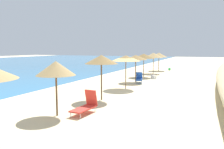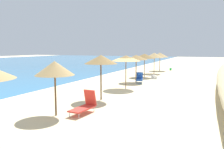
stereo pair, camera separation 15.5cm
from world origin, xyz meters
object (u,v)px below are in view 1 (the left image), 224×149
object	(u,v)px
lounge_chair_0	(86,105)
beach_umbrella_3	(101,60)
beach_umbrella_6	(144,56)
beach_ball	(169,69)
beach_umbrella_5	(136,58)
beach_umbrella_8	(159,55)
beach_umbrella_2	(56,68)
beach_umbrella_7	(153,55)
lounge_chair_1	(139,79)
cooler_box	(154,77)
beach_umbrella_4	(126,58)

from	to	relation	value
lounge_chair_0	beach_umbrella_3	bearing A→B (deg)	-74.69
beach_umbrella_6	lounge_chair_0	size ratio (longest dim) A/B	1.62
beach_umbrella_3	beach_ball	size ratio (longest dim) A/B	7.32
beach_umbrella_3	beach_umbrella_6	size ratio (longest dim) A/B	1.06
beach_umbrella_5	lounge_chair_0	distance (m)	11.54
beach_umbrella_6	beach_umbrella_8	xyz separation A→B (m)	(8.28, -0.10, -0.07)
beach_umbrella_2	beach_umbrella_6	world-z (taller)	beach_umbrella_6
lounge_chair_0	beach_umbrella_8	bearing A→B (deg)	-82.96
beach_umbrella_2	beach_umbrella_6	xyz separation A→B (m)	(16.46, 0.06, 0.10)
beach_umbrella_7	beach_umbrella_2	bearing A→B (deg)	179.60
beach_umbrella_5	lounge_chair_1	distance (m)	2.06
beach_ball	cooler_box	size ratio (longest dim) A/B	0.72
lounge_chair_1	beach_umbrella_7	bearing A→B (deg)	-100.91
beach_umbrella_8	beach_umbrella_3	bearing A→B (deg)	-178.67
beach_umbrella_4	beach_umbrella_5	size ratio (longest dim) A/B	1.03
cooler_box	beach_umbrella_5	bearing A→B (deg)	161.83
beach_umbrella_8	beach_umbrella_4	bearing A→B (deg)	-178.14
beach_ball	lounge_chair_0	bearing A→B (deg)	179.26
beach_umbrella_3	lounge_chair_1	world-z (taller)	beach_umbrella_3
beach_umbrella_7	cooler_box	distance (m)	5.68
beach_umbrella_2	beach_umbrella_6	size ratio (longest dim) A/B	0.99
beach_umbrella_2	lounge_chair_1	bearing A→B (deg)	-3.28
beach_umbrella_4	lounge_chair_1	bearing A→B (deg)	-1.98
beach_umbrella_8	cooler_box	distance (m)	9.59
beach_umbrella_5	lounge_chair_0	xyz separation A→B (m)	(-11.34, -0.85, -1.99)
beach_umbrella_3	cooler_box	distance (m)	11.81
beach_umbrella_6	beach_umbrella_4	bearing A→B (deg)	-175.50
beach_umbrella_2	beach_umbrella_3	bearing A→B (deg)	-7.54
beach_umbrella_8	lounge_chair_0	world-z (taller)	beach_umbrella_8
beach_umbrella_5	beach_ball	bearing A→B (deg)	-4.86
beach_umbrella_3	beach_umbrella_4	bearing A→B (deg)	-0.56
beach_umbrella_4	lounge_chair_0	distance (m)	7.87
beach_umbrella_2	beach_umbrella_7	bearing A→B (deg)	-0.40
beach_ball	cooler_box	world-z (taller)	beach_ball
beach_umbrella_4	beach_umbrella_6	distance (m)	8.02
beach_umbrella_5	beach_umbrella_6	xyz separation A→B (m)	(4.23, 0.32, 0.01)
beach_umbrella_4	beach_umbrella_8	xyz separation A→B (m)	(16.28, 0.53, -0.14)
beach_umbrella_6	beach_umbrella_8	size ratio (longest dim) A/B	1.00
beach_umbrella_7	beach_umbrella_8	size ratio (longest dim) A/B	1.02
beach_umbrella_5	beach_umbrella_6	distance (m)	4.24
beach_umbrella_7	beach_ball	world-z (taller)	beach_umbrella_7
beach_umbrella_2	lounge_chair_1	size ratio (longest dim) A/B	1.53
beach_umbrella_5	beach_umbrella_7	distance (m)	8.35
beach_umbrella_7	beach_umbrella_3	bearing A→B (deg)	-178.70
beach_umbrella_2	beach_umbrella_7	distance (m)	20.58
beach_umbrella_3	beach_umbrella_5	distance (m)	8.29
beach_umbrella_3	beach_ball	world-z (taller)	beach_umbrella_3
cooler_box	beach_umbrella_7	bearing A→B (deg)	13.10
beach_umbrella_2	lounge_chair_1	distance (m)	12.17
cooler_box	beach_umbrella_2	bearing A→B (deg)	175.10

